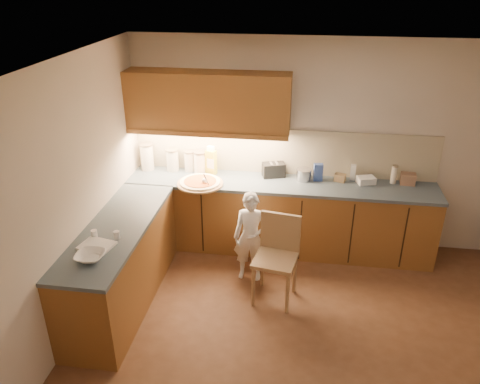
{
  "coord_description": "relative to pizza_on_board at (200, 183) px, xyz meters",
  "views": [
    {
      "loc": [
        -0.11,
        -3.48,
        3.3
      ],
      "look_at": [
        -0.8,
        1.2,
        1.0
      ],
      "focal_mm": 35.0,
      "sensor_mm": 36.0,
      "label": 1
    }
  ],
  "objects": [
    {
      "name": "child",
      "position": [
        0.68,
        -0.49,
        -0.41
      ],
      "size": [
        0.4,
        0.26,
        1.08
      ],
      "primitive_type": "imported",
      "rotation": [
        0.0,
        0.0,
        -0.02
      ],
      "color": "white",
      "rests_on": "ground"
    },
    {
      "name": "spice_jar_b",
      "position": [
        -0.53,
        -1.32,
        0.01
      ],
      "size": [
        0.06,
        0.06,
        0.08
      ],
      "primitive_type": "cylinder",
      "rotation": [
        0.0,
        0.0,
        -0.06
      ],
      "color": "silver",
      "rests_on": "l_counter"
    },
    {
      "name": "oil_jug",
      "position": [
        0.07,
        0.34,
        0.14
      ],
      "size": [
        0.15,
        0.13,
        0.37
      ],
      "rotation": [
        0.0,
        0.0,
        -0.34
      ],
      "color": "gold",
      "rests_on": "l_counter"
    },
    {
      "name": "pizza_on_board",
      "position": [
        0.0,
        0.0,
        0.0
      ],
      "size": [
        0.55,
        0.55,
        0.22
      ],
      "rotation": [
        0.0,
        0.0,
        -0.1
      ],
      "color": "tan",
      "rests_on": "l_counter"
    },
    {
      "name": "steel_pot",
      "position": [
        1.22,
        0.32,
        0.05
      ],
      "size": [
        0.19,
        0.19,
        0.15
      ],
      "color": "#B6B5BA",
      "rests_on": "l_counter"
    },
    {
      "name": "card_box_b",
      "position": [
        2.47,
        0.38,
        0.04
      ],
      "size": [
        0.18,
        0.15,
        0.13
      ],
      "primitive_type": "cube",
      "rotation": [
        0.0,
        0.0,
        -0.1
      ],
      "color": "#9E7255",
      "rests_on": "l_counter"
    },
    {
      "name": "canister_b",
      "position": [
        -0.44,
        0.38,
        0.12
      ],
      "size": [
        0.16,
        0.16,
        0.29
      ],
      "rotation": [
        0.0,
        0.0,
        0.36
      ],
      "color": "silver",
      "rests_on": "l_counter"
    },
    {
      "name": "l_counter",
      "position": [
        0.4,
        -0.25,
        -0.48
      ],
      "size": [
        3.77,
        2.62,
        0.92
      ],
      "color": "brown",
      "rests_on": "ground"
    },
    {
      "name": "white_bottle",
      "position": [
        1.82,
        0.42,
        0.07
      ],
      "size": [
        0.07,
        0.07,
        0.19
      ],
      "primitive_type": "cube",
      "rotation": [
        0.0,
        0.0,
        -0.13
      ],
      "color": "silver",
      "rests_on": "l_counter"
    },
    {
      "name": "blue_box",
      "position": [
        1.4,
        0.33,
        0.08
      ],
      "size": [
        0.12,
        0.09,
        0.22
      ],
      "primitive_type": "cube",
      "rotation": [
        0.0,
        0.0,
        0.14
      ],
      "color": "#314B95",
      "rests_on": "l_counter"
    },
    {
      "name": "tall_jar",
      "position": [
        2.3,
        0.38,
        0.09
      ],
      "size": [
        0.07,
        0.07,
        0.23
      ],
      "rotation": [
        0.0,
        0.0,
        0.35
      ],
      "color": "white",
      "rests_on": "l_counter"
    },
    {
      "name": "toaster",
      "position": [
        0.85,
        0.37,
        0.06
      ],
      "size": [
        0.31,
        0.23,
        0.18
      ],
      "rotation": [
        0.0,
        0.0,
        0.31
      ],
      "color": "black",
      "rests_on": "l_counter"
    },
    {
      "name": "canister_a",
      "position": [
        -0.77,
        0.36,
        0.15
      ],
      "size": [
        0.18,
        0.18,
        0.35
      ],
      "rotation": [
        0.0,
        0.0,
        0.39
      ],
      "color": "silver",
      "rests_on": "l_counter"
    },
    {
      "name": "flat_pack",
      "position": [
        1.97,
        0.33,
        0.02
      ],
      "size": [
        0.24,
        0.2,
        0.08
      ],
      "primitive_type": "cube",
      "rotation": [
        0.0,
        0.0,
        0.32
      ],
      "color": "white",
      "rests_on": "l_counter"
    },
    {
      "name": "upper_cabinets",
      "position": [
        0.05,
        0.33,
        0.9
      ],
      "size": [
        1.95,
        0.36,
        0.73
      ],
      "color": "brown",
      "rests_on": "ground"
    },
    {
      "name": "canister_d",
      "position": [
        -0.08,
        0.37,
        0.12
      ],
      "size": [
        0.18,
        0.18,
        0.28
      ],
      "rotation": [
        0.0,
        0.0,
        0.07
      ],
      "color": "white",
      "rests_on": "l_counter"
    },
    {
      "name": "wooden_chair",
      "position": [
        1.0,
        -0.78,
        -0.39
      ],
      "size": [
        0.5,
        0.5,
        0.96
      ],
      "rotation": [
        0.0,
        0.0,
        -0.17
      ],
      "color": "tan",
      "rests_on": "ground"
    },
    {
      "name": "dough_cloth",
      "position": [
        -0.66,
        -1.49,
        -0.01
      ],
      "size": [
        0.35,
        0.3,
        0.02
      ],
      "primitive_type": "cube",
      "rotation": [
        0.0,
        0.0,
        -0.21
      ],
      "color": "silver",
      "rests_on": "l_counter"
    },
    {
      "name": "card_box_a",
      "position": [
        1.66,
        0.35,
        0.02
      ],
      "size": [
        0.15,
        0.13,
        0.09
      ],
      "primitive_type": "cube",
      "rotation": [
        0.0,
        0.0,
        -0.29
      ],
      "color": "#957950",
      "rests_on": "l_counter"
    },
    {
      "name": "canister_c",
      "position": [
        -0.23,
        0.4,
        0.11
      ],
      "size": [
        0.14,
        0.14,
        0.27
      ],
      "rotation": [
        0.0,
        0.0,
        -0.02
      ],
      "color": "silver",
      "rests_on": "l_counter"
    },
    {
      "name": "spice_jar_a",
      "position": [
        -0.75,
        -1.34,
        0.02
      ],
      "size": [
        0.08,
        0.08,
        0.08
      ],
      "primitive_type": "cylinder",
      "rotation": [
        0.0,
        0.0,
        -0.43
      ],
      "color": "white",
      "rests_on": "l_counter"
    },
    {
      "name": "backsplash",
      "position": [
        0.95,
        0.49,
        0.27
      ],
      "size": [
        3.75,
        0.02,
        0.58
      ],
      "primitive_type": "cube",
      "color": "#B9AF8F",
      "rests_on": "l_counter"
    },
    {
      "name": "room",
      "position": [
        1.33,
        -1.49,
        0.73
      ],
      "size": [
        4.54,
        4.5,
        2.62
      ],
      "color": "#58341E",
      "rests_on": "ground"
    },
    {
      "name": "mixing_bowl",
      "position": [
        -0.62,
        -1.7,
        0.01
      ],
      "size": [
        0.27,
        0.27,
        0.06
      ],
      "primitive_type": "imported",
      "rotation": [
        0.0,
        0.0,
        0.03
      ],
      "color": "white",
      "rests_on": "l_counter"
    }
  ]
}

